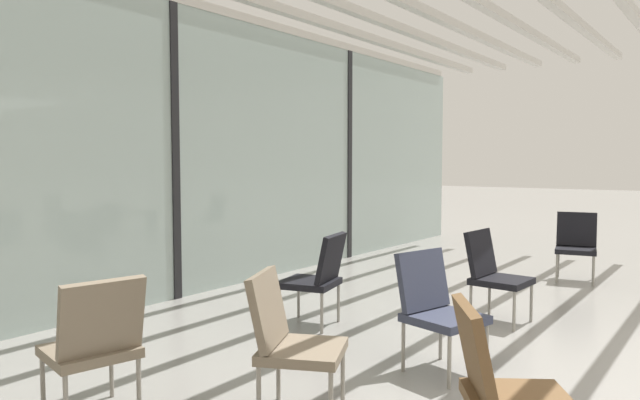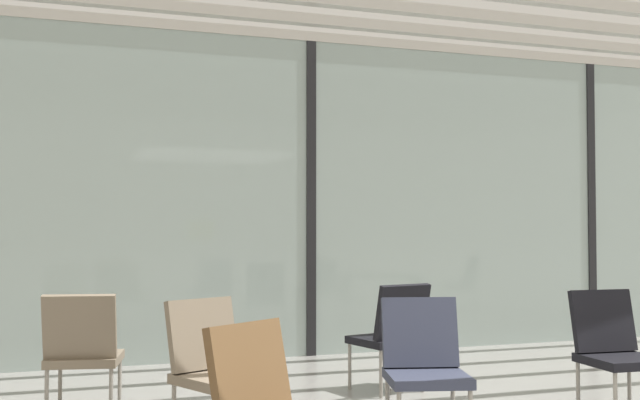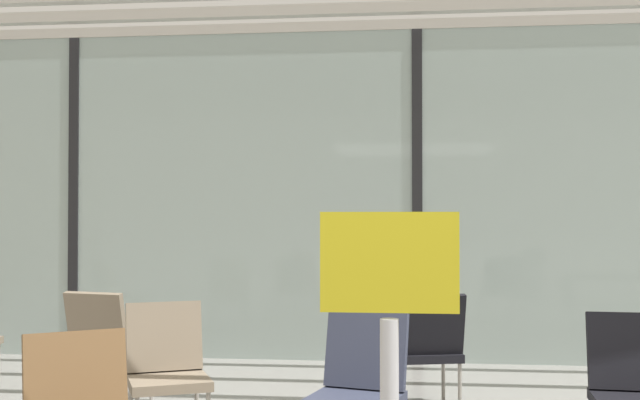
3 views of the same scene
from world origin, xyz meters
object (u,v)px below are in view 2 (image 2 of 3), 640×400
object	(u,v)px
parked_airplane	(272,177)
lounge_chair_0	(214,361)
lounge_chair_3	(424,360)
lounge_chair_5	(393,330)
lounge_chair_6	(614,345)
lounge_chair_7	(83,347)

from	to	relation	value
parked_airplane	lounge_chair_0	xyz separation A→B (m)	(-2.78, -8.55, -1.72)
lounge_chair_3	lounge_chair_5	xyz separation A→B (m)	(0.41, 1.37, 0.00)
lounge_chair_6	parked_airplane	bearing A→B (deg)	93.94
lounge_chair_7	parked_airplane	bearing A→B (deg)	-101.90
parked_airplane	lounge_chair_7	bearing A→B (deg)	-114.58
lounge_chair_5	lounge_chair_7	distance (m)	2.39
lounge_chair_5	lounge_chair_6	xyz separation A→B (m)	(1.13, -1.25, 0.00)
parked_airplane	lounge_chair_0	world-z (taller)	parked_airplane
lounge_chair_6	lounge_chair_3	bearing A→B (deg)	-171.52
parked_airplane	lounge_chair_7	size ratio (longest dim) A/B	13.16
lounge_chair_7	lounge_chair_3	bearing A→B (deg)	160.48
lounge_chair_3	lounge_chair_5	bearing A→B (deg)	88.24
lounge_chair_3	lounge_chair_5	world-z (taller)	same
parked_airplane	lounge_chair_5	world-z (taller)	parked_airplane
lounge_chair_3	lounge_chair_7	distance (m)	2.33
lounge_chair_0	lounge_chair_3	distance (m)	1.30
lounge_chair_6	lounge_chair_5	bearing A→B (deg)	136.05
lounge_chair_0	lounge_chair_7	distance (m)	1.13
parked_airplane	lounge_chair_5	size ratio (longest dim) A/B	13.16
parked_airplane	lounge_chair_5	distance (m)	7.84
lounge_chair_0	lounge_chair_7	xyz separation A→B (m)	(-0.74, 0.86, 0.00)
lounge_chair_3	lounge_chair_0	bearing A→B (deg)	177.74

